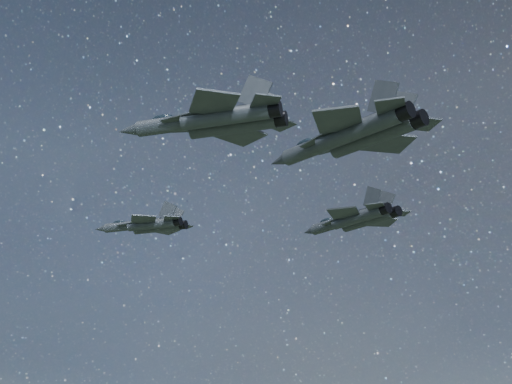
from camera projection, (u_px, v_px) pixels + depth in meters
The scene contains 4 objects.
jet_lead at pixel (147, 225), 84.20m from camera, with size 15.05×10.09×3.80m.
jet_left at pixel (355, 219), 75.47m from camera, with size 16.46×11.23×4.13m.
jet_right at pixel (215, 120), 55.19m from camera, with size 17.31×11.51×4.40m.
jet_slot at pixel (352, 135), 60.47m from camera, with size 20.30×14.09×5.10m.
Camera 1 is at (38.48, -50.16, 119.65)m, focal length 42.00 mm.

